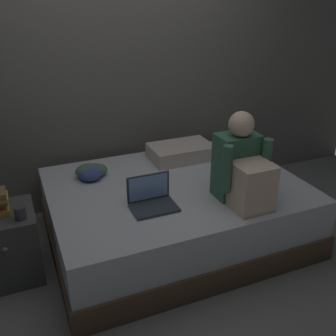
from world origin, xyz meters
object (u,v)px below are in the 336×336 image
Objects in this scene: bed at (175,211)px; laptop at (152,199)px; person_sitting at (242,169)px; pillow at (181,152)px; clothes_pile at (92,171)px; mug at (20,213)px; nightstand at (7,245)px.

bed is 0.50m from laptop.
person_sitting is 1.17× the size of pillow.
clothes_pile reaches higher than bed.
bed is 7.55× the size of clothes_pile.
laptop is 3.56× the size of mug.
clothes_pile is (-0.58, 0.38, 0.31)m from bed.
mug is (-1.17, -0.09, 0.32)m from bed.
pillow reaches higher than nightstand.
bed is 0.76m from clothes_pile.
nightstand is 0.35m from mug.
person_sitting is 2.47× the size of clothes_pile.
person_sitting reaches higher than laptop.
bed is 3.05× the size of person_sitting.
pillow is at bearing 4.97° from clothes_pile.
mug is (0.13, -0.12, 0.31)m from nightstand.
bed is at bearing -119.56° from pillow.
clothes_pile is (-0.84, -0.07, -0.01)m from pillow.
nightstand is 0.79× the size of person_sitting.
bed is at bearing 128.46° from person_sitting.
person_sitting reaches higher than clothes_pile.
laptop is (-0.63, 0.17, -0.20)m from person_sitting.
nightstand is (-1.30, 0.03, 0.01)m from bed.
clothes_pile is (0.59, 0.47, -0.01)m from mug.
bed is 6.25× the size of laptop.
mug is at bearing 167.66° from person_sitting.
nightstand is at bearing 164.63° from person_sitting.
pillow is at bearing 51.90° from laptop.
clothes_pile is at bearing 38.63° from mug.
clothes_pile is at bearing 147.18° from bed.
bed is 22.22× the size of mug.
person_sitting is at bearing -15.37° from nightstand.
laptop is at bearing 165.24° from person_sitting.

